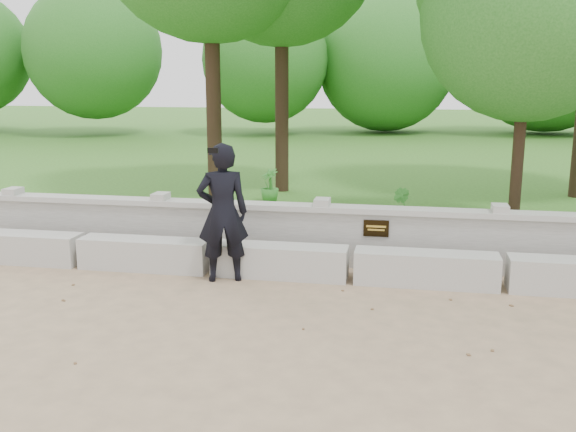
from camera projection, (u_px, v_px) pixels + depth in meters
name	position (u px, v px, depth m)	size (l,w,h in m)	color
ground	(335.00, 334.00, 6.99)	(80.00, 80.00, 0.00)	tan
lawn	(385.00, 161.00, 20.41)	(40.00, 22.00, 0.25)	#33581E
concrete_bench	(351.00, 265.00, 8.77)	(11.90, 0.45, 0.45)	beige
parapet_wall	(356.00, 236.00, 9.39)	(12.50, 0.35, 0.90)	#B7B5AD
man_main	(223.00, 213.00, 8.64)	(0.80, 0.74, 1.89)	black
shrub_a	(66.00, 210.00, 10.94)	(0.29, 0.19, 0.55)	#36832C
shrub_b	(402.00, 205.00, 11.20)	(0.33, 0.26, 0.59)	#36832C
shrub_d	(270.00, 185.00, 13.00)	(0.38, 0.34, 0.68)	#36832C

